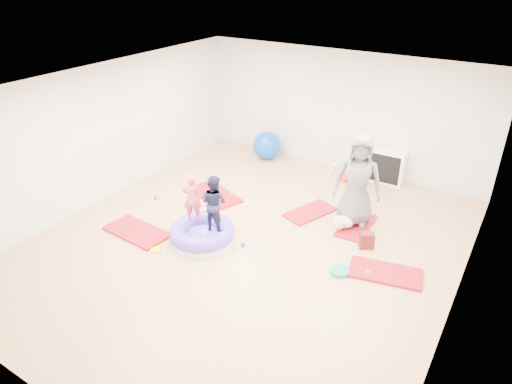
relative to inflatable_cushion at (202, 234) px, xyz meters
The scene contains 19 objects.
room 1.50m from the inflatable_cushion, 28.81° to the left, with size 7.01×8.01×2.81m.
gym_mat_front_left 1.30m from the inflatable_cushion, 159.97° to the right, with size 1.25×0.63×0.05m, color #A9100C.
gym_mat_mid_left 1.78m from the inflatable_cushion, 119.45° to the left, with size 1.26×0.63×0.05m, color #A9100C.
gym_mat_center_back 2.30m from the inflatable_cushion, 58.29° to the left, with size 1.07×0.53×0.04m, color #A9100C.
gym_mat_right 3.24m from the inflatable_cushion, 14.58° to the left, with size 1.16×0.58×0.05m, color #A9100C.
gym_mat_rear_right 2.95m from the inflatable_cushion, 41.79° to the left, with size 1.08×0.54×0.04m, color #A9100C.
inflatable_cushion is the anchor object (origin of this frame).
child_pink 0.72m from the inflatable_cushion, 158.34° to the left, with size 0.34×0.22×0.92m, color #E43F5A.
child_navy 0.76m from the inflatable_cushion, 21.97° to the left, with size 0.50×0.39×1.04m, color #171735.
adult_caregiver 3.03m from the inflatable_cushion, 44.16° to the left, with size 0.87×0.57×1.78m, color #58585A.
infant 2.63m from the inflatable_cushion, 40.52° to the left, with size 0.39×0.39×0.23m.
ball_pit_balls 0.87m from the inflatable_cushion, 56.84° to the left, with size 4.81×2.86×0.07m.
exercise_ball_blue 4.03m from the inflatable_cushion, 104.06° to the left, with size 0.71×0.71×0.71m, color #0946AC.
exercise_ball_orange 3.98m from the inflatable_cushion, 70.92° to the left, with size 0.44×0.44×0.44m, color #F94114.
infant_play_gym 3.88m from the inflatable_cushion, 72.29° to the left, with size 0.63×0.59×0.48m.
cube_shelf 4.66m from the inflatable_cushion, 64.02° to the left, with size 0.77×0.38×0.77m.
balance_disc 2.53m from the inflatable_cushion, 10.10° to the left, with size 0.32×0.32×0.07m, color #1C8877.
backpack 2.94m from the inflatable_cushion, 28.07° to the left, with size 0.25×0.16×0.29m, color maroon.
yellow_toy 0.87m from the inflatable_cushion, 126.18° to the right, with size 0.19×0.19×0.03m, color #D4C700.
Camera 1 is at (3.83, -5.78, 4.63)m, focal length 32.00 mm.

